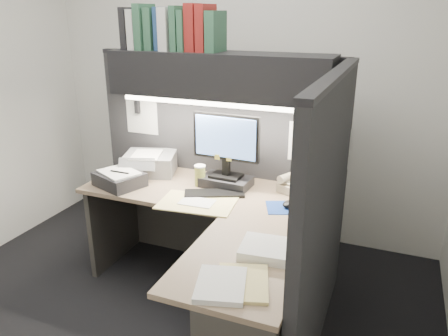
{
  "coord_description": "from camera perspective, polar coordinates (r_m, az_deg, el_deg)",
  "views": [
    {
      "loc": [
        1.28,
        -2.01,
        1.9
      ],
      "look_at": [
        0.26,
        0.51,
        0.93
      ],
      "focal_mm": 35.0,
      "sensor_mm": 36.0,
      "label": 1
    }
  ],
  "objects": [
    {
      "name": "partition_back",
      "position": [
        3.38,
        -0.95,
        0.69
      ],
      "size": [
        1.9,
        0.06,
        1.6
      ],
      "primitive_type": "cube",
      "color": "black",
      "rests_on": "floor"
    },
    {
      "name": "mouse",
      "position": [
        2.81,
        8.41,
        -4.66
      ],
      "size": [
        0.09,
        0.11,
        0.04
      ],
      "primitive_type": "ellipsoid",
      "rotation": [
        0.0,
        0.0,
        -0.27
      ],
      "color": "black",
      "rests_on": "mousepad"
    },
    {
      "name": "desk",
      "position": [
        2.63,
        -0.83,
        -14.04
      ],
      "size": [
        1.7,
        1.53,
        0.73
      ],
      "color": "#8E745A",
      "rests_on": "floor"
    },
    {
      "name": "wall_back",
      "position": [
        3.78,
        2.0,
        11.31
      ],
      "size": [
        3.5,
        0.04,
        2.7
      ],
      "primitive_type": "cube",
      "color": "white",
      "rests_on": "floor"
    },
    {
      "name": "binder_row",
      "position": [
        3.14,
        -6.7,
        17.6
      ],
      "size": [
        0.71,
        0.25,
        0.31
      ],
      "color": "black",
      "rests_on": "overhead_shelf"
    },
    {
      "name": "keyboard",
      "position": [
        2.97,
        -1.25,
        -3.35
      ],
      "size": [
        0.43,
        0.29,
        0.02
      ],
      "primitive_type": "cube",
      "rotation": [
        0.0,
        0.0,
        0.42
      ],
      "color": "black",
      "rests_on": "desk"
    },
    {
      "name": "manila_stack",
      "position": [
        2.06,
        2.42,
        -14.75
      ],
      "size": [
        0.31,
        0.35,
        0.02
      ],
      "primitive_type": "cube",
      "rotation": [
        0.0,
        0.0,
        0.31
      ],
      "color": "#E0CF7E",
      "rests_on": "desk"
    },
    {
      "name": "floor",
      "position": [
        3.05,
        -8.6,
        -19.13
      ],
      "size": [
        3.5,
        3.5,
        0.0
      ],
      "primitive_type": "plane",
      "color": "black",
      "rests_on": "ground"
    },
    {
      "name": "overhead_shelf",
      "position": [
        3.02,
        -0.68,
        12.07
      ],
      "size": [
        1.55,
        0.34,
        0.3
      ],
      "primitive_type": "cube",
      "color": "black",
      "rests_on": "partition_back"
    },
    {
      "name": "coffee_cup",
      "position": [
        3.11,
        -3.16,
        -1.07
      ],
      "size": [
        0.09,
        0.09,
        0.14
      ],
      "primitive_type": "cylinder",
      "rotation": [
        0.0,
        0.0,
        -0.27
      ],
      "color": "#B7AF49",
      "rests_on": "desk"
    },
    {
      "name": "paper_stack_a",
      "position": [
        2.28,
        5.77,
        -10.57
      ],
      "size": [
        0.3,
        0.26,
        0.05
      ],
      "primitive_type": "cube",
      "rotation": [
        0.0,
        0.0,
        0.1
      ],
      "color": "white",
      "rests_on": "desk"
    },
    {
      "name": "monitor",
      "position": [
        3.04,
        0.27,
        1.26
      ],
      "size": [
        0.49,
        0.23,
        0.52
      ],
      "rotation": [
        0.0,
        0.0,
        -0.05
      ],
      "color": "black",
      "rests_on": "desk"
    },
    {
      "name": "open_folder",
      "position": [
        2.84,
        -3.54,
        -4.58
      ],
      "size": [
        0.52,
        0.37,
        0.01
      ],
      "primitive_type": "cube",
      "rotation": [
        0.0,
        0.0,
        0.11
      ],
      "color": "#E0CF7E",
      "rests_on": "desk"
    },
    {
      "name": "partition_right",
      "position": [
        2.47,
        12.84,
        -7.3
      ],
      "size": [
        0.06,
        1.5,
        1.6
      ],
      "primitive_type": "cube",
      "color": "black",
      "rests_on": "floor"
    },
    {
      "name": "paper_stack_b",
      "position": [
        2.04,
        -0.4,
        -15.01
      ],
      "size": [
        0.28,
        0.32,
        0.03
      ],
      "primitive_type": "cube",
      "rotation": [
        0.0,
        0.0,
        0.27
      ],
      "color": "white",
      "rests_on": "desk"
    },
    {
      "name": "notebook_stack",
      "position": [
        3.2,
        -13.49,
        -1.44
      ],
      "size": [
        0.39,
        0.36,
        0.1
      ],
      "primitive_type": "cube",
      "rotation": [
        0.0,
        0.0,
        -0.35
      ],
      "color": "black",
      "rests_on": "desk"
    },
    {
      "name": "telephone",
      "position": [
        3.05,
        10.04,
        -2.22
      ],
      "size": [
        0.33,
        0.33,
        0.1
      ],
      "primitive_type": "cube",
      "rotation": [
        0.0,
        0.0,
        -0.48
      ],
      "color": "#B9AC8E",
      "rests_on": "desk"
    },
    {
      "name": "pinned_papers",
      "position": [
        2.84,
        3.42,
        2.32
      ],
      "size": [
        1.76,
        1.31,
        0.51
      ],
      "color": "white",
      "rests_on": "partition_back"
    },
    {
      "name": "task_light_tube",
      "position": [
        2.92,
        -1.73,
        8.41
      ],
      "size": [
        1.32,
        0.04,
        0.04
      ],
      "primitive_type": "cylinder",
      "rotation": [
        0.0,
        1.57,
        0.0
      ],
      "color": "white",
      "rests_on": "overhead_shelf"
    },
    {
      "name": "printer",
      "position": [
        3.4,
        -9.61,
        0.63
      ],
      "size": [
        0.46,
        0.42,
        0.15
      ],
      "primitive_type": "cube",
      "rotation": [
        0.0,
        0.0,
        0.33
      ],
      "color": "gray",
      "rests_on": "desk"
    },
    {
      "name": "mousepad",
      "position": [
        2.81,
        7.91,
        -5.14
      ],
      "size": [
        0.28,
        0.27,
        0.0
      ],
      "primitive_type": "cube",
      "rotation": [
        0.0,
        0.0,
        0.38
      ],
      "color": "navy",
      "rests_on": "desk"
    }
  ]
}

